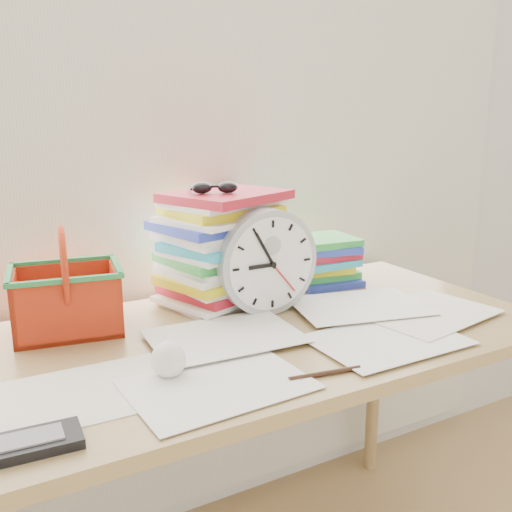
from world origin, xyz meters
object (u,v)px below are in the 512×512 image
clock (266,262)px  calculator (25,445)px  basket (65,281)px  paper_stack (221,247)px  desk (252,361)px  book_stack (321,261)px

clock → calculator: (-0.62, -0.35, -0.12)m
clock → basket: clock is taller
paper_stack → clock: (0.06, -0.14, -0.02)m
desk → book_stack: size_ratio=5.85×
paper_stack → basket: paper_stack is taller
desk → book_stack: book_stack is taller
clock → book_stack: bearing=27.3°
paper_stack → calculator: paper_stack is taller
desk → calculator: size_ratio=8.53×
clock → book_stack: clock is taller
desk → clock: bearing=45.4°
calculator → paper_stack: bearing=44.3°
clock → desk: bearing=-134.6°
clock → basket: size_ratio=1.10×
paper_stack → book_stack: bearing=0.2°
paper_stack → clock: 0.15m
paper_stack → calculator: 0.76m
book_stack → basket: (-0.73, -0.02, 0.05)m
paper_stack → basket: (-0.41, -0.02, -0.03)m
clock → basket: (-0.46, 0.11, -0.01)m
calculator → basket: bearing=74.6°
clock → calculator: 0.73m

